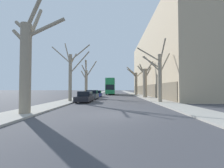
# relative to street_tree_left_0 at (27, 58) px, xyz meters

# --- Properties ---
(ground_plane) EXTENTS (300.00, 300.00, 0.00)m
(ground_plane) POSITION_rel_street_tree_left_0_xyz_m (5.49, 0.21, -3.65)
(ground_plane) COLOR #424247
(sidewalk_left) EXTENTS (2.58, 120.00, 0.12)m
(sidewalk_left) POSITION_rel_street_tree_left_0_xyz_m (-0.51, 50.21, -3.59)
(sidewalk_left) COLOR #A39E93
(sidewalk_left) RESTS_ON ground
(sidewalk_right) EXTENTS (2.58, 120.00, 0.12)m
(sidewalk_right) POSITION_rel_street_tree_left_0_xyz_m (11.49, 50.21, -3.59)
(sidewalk_right) COLOR #A39E93
(sidewalk_right) RESTS_ON ground
(building_facade_right) EXTENTS (10.08, 39.73, 15.59)m
(building_facade_right) POSITION_rel_street_tree_left_0_xyz_m (17.77, 27.13, 4.14)
(building_facade_right) COLOR tan
(building_facade_right) RESTS_ON ground
(street_tree_left_0) EXTENTS (3.90, 2.27, 8.63)m
(street_tree_left_0) POSITION_rel_street_tree_left_0_xyz_m (0.00, 0.00, 0.00)
(street_tree_left_0) COLOR gray
(street_tree_left_0) RESTS_ON ground
(street_tree_left_1) EXTENTS (5.48, 2.32, 7.92)m
(street_tree_left_1) POSITION_rel_street_tree_left_0_xyz_m (-0.06, 9.52, 0.09)
(street_tree_left_1) COLOR gray
(street_tree_left_1) RESTS_ON ground
(street_tree_left_2) EXTENTS (3.28, 3.18, 7.56)m
(street_tree_left_2) POSITION_rel_street_tree_left_0_xyz_m (0.01, 19.46, -0.32)
(street_tree_left_2) COLOR gray
(street_tree_left_2) RESTS_ON ground
(street_tree_right_0) EXTENTS (4.08, 3.87, 7.11)m
(street_tree_right_0) POSITION_rel_street_tree_left_0_xyz_m (10.92, 8.52, -0.16)
(street_tree_right_0) COLOR gray
(street_tree_right_0) RESTS_ON ground
(street_tree_right_1) EXTENTS (2.80, 2.13, 6.66)m
(street_tree_right_1) POSITION_rel_street_tree_left_0_xyz_m (11.16, 18.23, -0.52)
(street_tree_right_1) COLOR gray
(street_tree_right_1) RESTS_ON ground
(street_tree_right_2) EXTENTS (5.16, 2.70, 7.51)m
(street_tree_right_2) POSITION_rel_street_tree_left_0_xyz_m (11.05, 29.96, -0.08)
(street_tree_right_2) COLOR gray
(street_tree_right_2) RESTS_ON ground
(double_decker_bus) EXTENTS (2.48, 10.31, 4.50)m
(double_decker_bus) POSITION_rel_street_tree_left_0_xyz_m (4.26, 33.87, -1.10)
(double_decker_bus) COLOR #1E7F47
(double_decker_bus) RESTS_ON ground
(parked_car_0) EXTENTS (1.72, 4.43, 1.36)m
(parked_car_0) POSITION_rel_street_tree_left_0_xyz_m (1.85, 9.35, -3.00)
(parked_car_0) COLOR black
(parked_car_0) RESTS_ON ground
(parked_car_1) EXTENTS (1.85, 4.18, 1.45)m
(parked_car_1) POSITION_rel_street_tree_left_0_xyz_m (1.85, 15.05, -2.96)
(parked_car_1) COLOR #4C5156
(parked_car_1) RESTS_ON ground
(parked_car_2) EXTENTS (1.83, 4.23, 1.31)m
(parked_car_2) POSITION_rel_street_tree_left_0_xyz_m (1.85, 21.29, -3.02)
(parked_car_2) COLOR navy
(parked_car_2) RESTS_ON ground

